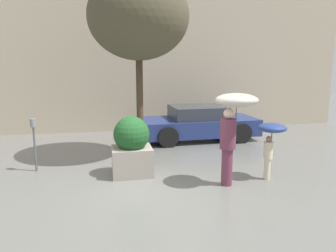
{
  "coord_description": "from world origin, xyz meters",
  "views": [
    {
      "loc": [
        -0.88,
        -6.51,
        2.62
      ],
      "look_at": [
        0.72,
        1.6,
        1.05
      ],
      "focal_mm": 35.0,
      "sensor_mm": 36.0,
      "label": 1
    }
  ],
  "objects_px": {
    "planter_box": "(132,146)",
    "person_adult": "(233,117)",
    "street_tree": "(138,17)",
    "parked_car_near": "(198,123)",
    "parking_meter": "(34,134)",
    "person_child": "(271,135)"
  },
  "relations": [
    {
      "from": "parked_car_near",
      "to": "planter_box",
      "type": "bearing_deg",
      "value": 140.25
    },
    {
      "from": "person_adult",
      "to": "parked_car_near",
      "type": "height_order",
      "value": "person_adult"
    },
    {
      "from": "street_tree",
      "to": "parking_meter",
      "type": "relative_size",
      "value": 3.79
    },
    {
      "from": "planter_box",
      "to": "person_child",
      "type": "xyz_separation_m",
      "value": [
        3.08,
        -0.9,
        0.34
      ]
    },
    {
      "from": "parked_car_near",
      "to": "person_child",
      "type": "bearing_deg",
      "value": -175.34
    },
    {
      "from": "parked_car_near",
      "to": "street_tree",
      "type": "xyz_separation_m",
      "value": [
        -2.23,
        -1.89,
        3.28
      ]
    },
    {
      "from": "planter_box",
      "to": "person_adult",
      "type": "height_order",
      "value": "person_adult"
    },
    {
      "from": "planter_box",
      "to": "person_adult",
      "type": "xyz_separation_m",
      "value": [
        2.07,
        -1.12,
        0.83
      ]
    },
    {
      "from": "person_adult",
      "to": "parked_car_near",
      "type": "xyz_separation_m",
      "value": [
        0.53,
        4.46,
        -0.96
      ]
    },
    {
      "from": "street_tree",
      "to": "parking_meter",
      "type": "distance_m",
      "value": 4.01
    },
    {
      "from": "parked_car_near",
      "to": "person_adult",
      "type": "bearing_deg",
      "value": 171.34
    },
    {
      "from": "person_child",
      "to": "parked_car_near",
      "type": "relative_size",
      "value": 0.31
    },
    {
      "from": "person_adult",
      "to": "parked_car_near",
      "type": "bearing_deg",
      "value": 102.29
    },
    {
      "from": "planter_box",
      "to": "parked_car_near",
      "type": "xyz_separation_m",
      "value": [
        2.6,
        3.34,
        -0.13
      ]
    },
    {
      "from": "person_child",
      "to": "parked_car_near",
      "type": "xyz_separation_m",
      "value": [
        -0.49,
        4.24,
        -0.48
      ]
    },
    {
      "from": "planter_box",
      "to": "street_tree",
      "type": "bearing_deg",
      "value": 75.81
    },
    {
      "from": "person_adult",
      "to": "parked_car_near",
      "type": "distance_m",
      "value": 4.59
    },
    {
      "from": "parked_car_near",
      "to": "parking_meter",
      "type": "distance_m",
      "value": 5.58
    },
    {
      "from": "planter_box",
      "to": "parked_car_near",
      "type": "relative_size",
      "value": 0.34
    },
    {
      "from": "person_child",
      "to": "parked_car_near",
      "type": "height_order",
      "value": "person_child"
    },
    {
      "from": "person_adult",
      "to": "street_tree",
      "type": "height_order",
      "value": "street_tree"
    },
    {
      "from": "planter_box",
      "to": "street_tree",
      "type": "height_order",
      "value": "street_tree"
    }
  ]
}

